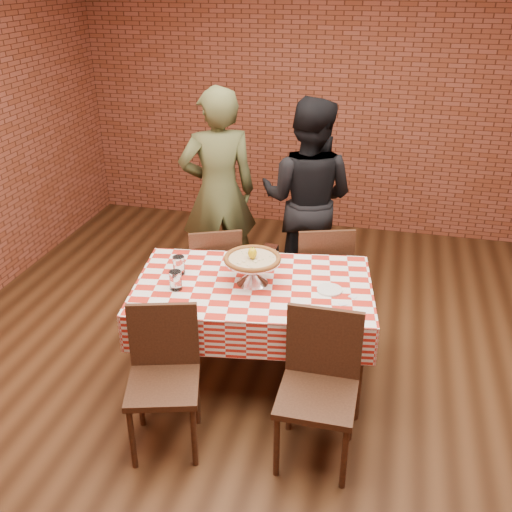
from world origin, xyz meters
The scene contains 19 objects.
ground centered at (0.00, 0.00, 0.00)m, with size 6.00×6.00×0.00m, color black.
back_wall centered at (0.00, 3.00, 1.45)m, with size 5.50×5.50×0.00m, color brown.
table centered at (-0.20, 0.15, 0.38)m, with size 1.56×0.93×0.75m, color #432717.
tablecloth centered at (-0.20, 0.15, 0.62)m, with size 1.59×0.97×0.27m, color red, non-canonical shape.
pizza_stand centered at (-0.21, 0.17, 0.84)m, with size 0.38×0.38×0.17m, color silver, non-canonical shape.
pizza centered at (-0.21, 0.17, 0.93)m, with size 0.38×0.38×0.03m, color #C3B28E.
lemon centered at (-0.21, 0.17, 0.98)m, with size 0.06×0.06×0.08m, color yellow.
water_glass_left centered at (-0.68, -0.03, 0.82)m, with size 0.08×0.08×0.13m, color white.
water_glass_right centered at (-0.74, 0.17, 0.82)m, with size 0.08×0.08×0.13m, color white.
side_plate centered at (0.30, 0.18, 0.76)m, with size 0.17×0.17×0.01m, color white.
sweetener_packet_a centered at (0.41, 0.03, 0.76)m, with size 0.05×0.04×0.01m, color white.
sweetener_packet_b centered at (0.46, 0.13, 0.76)m, with size 0.05×0.04×0.01m, color white.
condiment_caddy centered at (-0.16, 0.48, 0.83)m, with size 0.10×0.08×0.14m, color silver.
chair_near_left centered at (-0.56, -0.63, 0.45)m, with size 0.42×0.42×0.90m, color #432717, non-canonical shape.
chair_near_right centered at (0.34, -0.52, 0.46)m, with size 0.44×0.44×0.93m, color #432717, non-canonical shape.
chair_far_left centered at (-0.69, 0.80, 0.44)m, with size 0.40×0.40×0.88m, color #432717, non-canonical shape.
chair_far_right centered at (0.14, 0.98, 0.45)m, with size 0.43×0.43×0.91m, color #432717, non-canonical shape.
diner_olive centered at (-0.81, 1.37, 0.91)m, with size 0.66×0.43×1.82m, color #484C2B.
diner_black centered at (-0.06, 1.50, 0.87)m, with size 0.85×0.66×1.74m, color black.
Camera 1 is at (0.62, -3.16, 2.67)m, focal length 41.13 mm.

